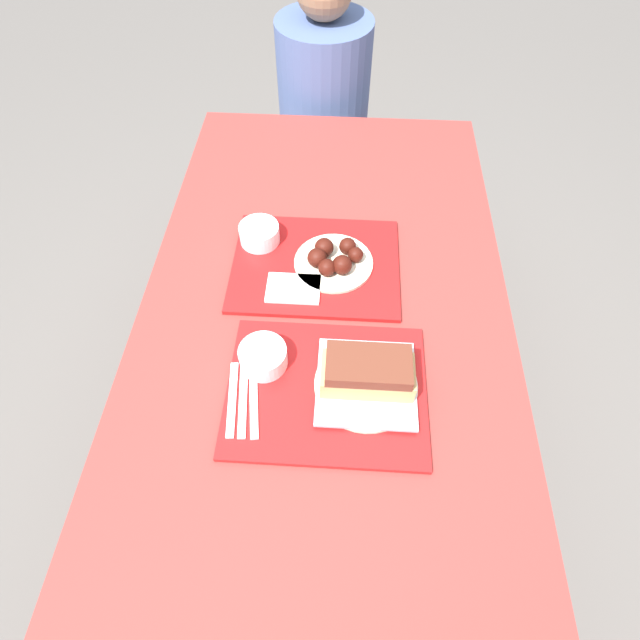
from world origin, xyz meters
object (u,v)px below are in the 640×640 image
object	(u,v)px
bowl_coleslaw_near	(263,356)
brisket_sandwich_plate	(367,376)
tray_near	(326,390)
wings_plate_far	(334,259)
tray_far	(316,265)
person_seated_across	(324,89)
bowl_coleslaw_far	(259,233)

from	to	relation	value
bowl_coleslaw_near	brisket_sandwich_plate	bearing A→B (deg)	-11.13
tray_near	wings_plate_far	distance (m)	0.35
brisket_sandwich_plate	tray_far	bearing A→B (deg)	110.58
brisket_sandwich_plate	person_seated_across	bearing A→B (deg)	97.25
bowl_coleslaw_far	wings_plate_far	xyz separation A→B (m)	(0.19, -0.07, -0.01)
tray_far	wings_plate_far	bearing A→B (deg)	-2.41
tray_near	tray_far	distance (m)	0.35
bowl_coleslaw_near	person_seated_across	world-z (taller)	person_seated_across
tray_far	bowl_coleslaw_near	world-z (taller)	bowl_coleslaw_near
tray_near	wings_plate_far	bearing A→B (deg)	90.19
brisket_sandwich_plate	wings_plate_far	xyz separation A→B (m)	(-0.08, 0.34, -0.02)
tray_near	person_seated_across	world-z (taller)	person_seated_across
tray_far	bowl_coleslaw_far	size ratio (longest dim) A/B	4.06
bowl_coleslaw_near	tray_far	bearing A→B (deg)	72.80
bowl_coleslaw_near	bowl_coleslaw_far	distance (m)	0.37
bowl_coleslaw_near	bowl_coleslaw_far	bearing A→B (deg)	98.81
wings_plate_far	brisket_sandwich_plate	bearing A→B (deg)	-76.23
tray_far	wings_plate_far	xyz separation A→B (m)	(0.04, -0.00, 0.03)
tray_far	bowl_coleslaw_near	size ratio (longest dim) A/B	4.06
tray_near	brisket_sandwich_plate	world-z (taller)	brisket_sandwich_plate
tray_near	person_seated_across	distance (m)	1.24
tray_near	person_seated_across	bearing A→B (deg)	93.46
brisket_sandwich_plate	person_seated_across	size ratio (longest dim) A/B	0.30
tray_near	bowl_coleslaw_far	bearing A→B (deg)	114.73
bowl_coleslaw_near	wings_plate_far	bearing A→B (deg)	65.14
tray_near	tray_far	size ratio (longest dim) A/B	1.00
tray_near	bowl_coleslaw_far	size ratio (longest dim) A/B	4.06
tray_near	brisket_sandwich_plate	size ratio (longest dim) A/B	1.93
bowl_coleslaw_far	person_seated_across	size ratio (longest dim) A/B	0.14
tray_near	tray_far	bearing A→B (deg)	97.44
brisket_sandwich_plate	person_seated_across	world-z (taller)	person_seated_across
bowl_coleslaw_far	person_seated_across	world-z (taller)	person_seated_across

